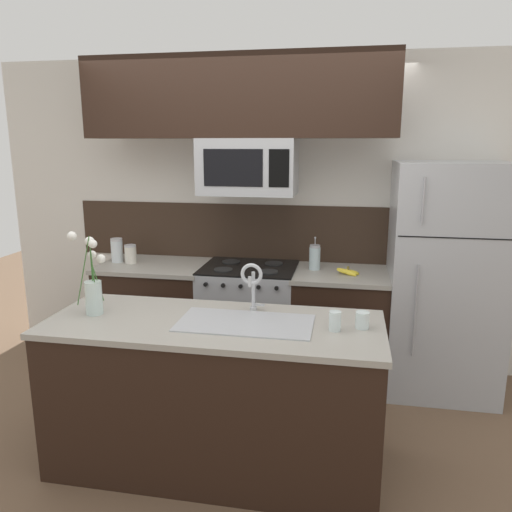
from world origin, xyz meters
name	(u,v)px	position (x,y,z in m)	size (l,w,h in m)	color
ground_plane	(223,430)	(0.00, 0.00, 0.00)	(10.00, 10.00, 0.00)	brown
rear_partition	(292,215)	(0.30, 1.28, 1.30)	(5.20, 0.10, 2.60)	silver
splash_band	(256,232)	(0.00, 1.22, 1.15)	(3.22, 0.01, 0.48)	#332319
back_counter_left	(157,315)	(-0.81, 0.90, 0.46)	(0.90, 0.65, 0.91)	black
back_counter_right	(339,327)	(0.74, 0.90, 0.46)	(0.75, 0.65, 0.91)	black
stove_range	(249,320)	(0.00, 0.90, 0.46)	(0.76, 0.64, 0.93)	#A8AAAF
microwave	(248,167)	(0.00, 0.88, 1.72)	(0.74, 0.40, 0.43)	#A8AAAF
upper_cabinet_band	(238,97)	(-0.07, 0.85, 2.24)	(2.35, 0.34, 0.60)	black
refrigerator	(444,280)	(1.52, 0.92, 0.89)	(0.82, 0.74, 1.77)	#A8AAAF
storage_jar_tall	(117,250)	(-1.15, 0.91, 1.01)	(0.10, 0.10, 0.20)	silver
storage_jar_medium	(131,254)	(-1.02, 0.89, 0.99)	(0.10, 0.10, 0.16)	silver
banana_bunch	(348,272)	(0.79, 0.84, 0.93)	(0.19, 0.12, 0.08)	yellow
french_press	(315,257)	(0.52, 0.96, 1.01)	(0.09, 0.09, 0.27)	silver
island_counter	(215,394)	(0.04, -0.35, 0.46)	(1.93, 0.75, 0.91)	black
kitchen_sink	(245,335)	(0.23, -0.35, 0.84)	(0.76, 0.40, 0.16)	#ADAFB5
sink_faucet	(252,281)	(0.23, -0.15, 1.11)	(0.14, 0.14, 0.31)	#B7BABF
drinking_glass	(335,321)	(0.73, -0.36, 0.96)	(0.07, 0.07, 0.11)	silver
spare_glass	(362,320)	(0.88, -0.30, 0.96)	(0.08, 0.08, 0.09)	silver
flower_vase	(93,288)	(-0.69, -0.35, 1.07)	(0.16, 0.17, 0.50)	silver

